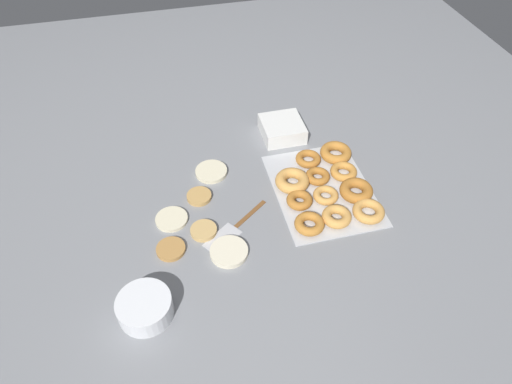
{
  "coord_description": "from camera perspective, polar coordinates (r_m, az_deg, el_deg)",
  "views": [
    {
      "loc": [
        -1.0,
        0.14,
        1.09
      ],
      "look_at": [
        -0.01,
        -0.1,
        0.04
      ],
      "focal_mm": 32.0,
      "sensor_mm": 36.0,
      "label": 1
    }
  ],
  "objects": [
    {
      "name": "pancake_3",
      "position": [
        1.35,
        -3.4,
        -7.46
      ],
      "size": [
        0.11,
        0.11,
        0.02
      ],
      "primitive_type": "cylinder",
      "color": "beige",
      "rests_on": "ground_plane"
    },
    {
      "name": "spatula",
      "position": [
        1.4,
        -3.41,
        -5.11
      ],
      "size": [
        0.18,
        0.23,
        0.01
      ],
      "rotation": [
        0.0,
        0.0,
        2.21
      ],
      "color": "brown",
      "rests_on": "ground_plane"
    },
    {
      "name": "pancake_1",
      "position": [
        1.41,
        -6.56,
        -4.81
      ],
      "size": [
        0.08,
        0.08,
        0.02
      ],
      "primitive_type": "cylinder",
      "color": "tan",
      "rests_on": "ground_plane"
    },
    {
      "name": "donut_tray",
      "position": [
        1.53,
        8.83,
        0.64
      ],
      "size": [
        0.41,
        0.32,
        0.04
      ],
      "color": "silver",
      "rests_on": "ground_plane"
    },
    {
      "name": "batter_bowl",
      "position": [
        1.26,
        -13.72,
        -13.84
      ],
      "size": [
        0.15,
        0.15,
        0.06
      ],
      "color": "white",
      "rests_on": "ground_plane"
    },
    {
      "name": "pancake_2",
      "position": [
        1.46,
        -10.5,
        -3.35
      ],
      "size": [
        0.1,
        0.1,
        0.01
      ],
      "primitive_type": "cylinder",
      "color": "beige",
      "rests_on": "ground_plane"
    },
    {
      "name": "ground_plane",
      "position": [
        1.48,
        -3.91,
        -1.6
      ],
      "size": [
        3.0,
        3.0,
        0.0
      ],
      "primitive_type": "plane",
      "color": "gray"
    },
    {
      "name": "container_stack",
      "position": [
        1.73,
        3.29,
        7.89
      ],
      "size": [
        0.15,
        0.15,
        0.06
      ],
      "color": "white",
      "rests_on": "ground_plane"
    },
    {
      "name": "pancake_4",
      "position": [
        1.38,
        -10.6,
        -7.02
      ],
      "size": [
        0.09,
        0.09,
        0.01
      ],
      "primitive_type": "cylinder",
      "color": "#B27F42",
      "rests_on": "ground_plane"
    },
    {
      "name": "pancake_0",
      "position": [
        1.51,
        -7.12,
        -0.54
      ],
      "size": [
        0.08,
        0.08,
        0.01
      ],
      "primitive_type": "cylinder",
      "color": "tan",
      "rests_on": "ground_plane"
    },
    {
      "name": "pancake_5",
      "position": [
        1.59,
        -5.61,
        2.55
      ],
      "size": [
        0.11,
        0.11,
        0.01
      ],
      "primitive_type": "cylinder",
      "color": "beige",
      "rests_on": "ground_plane"
    }
  ]
}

